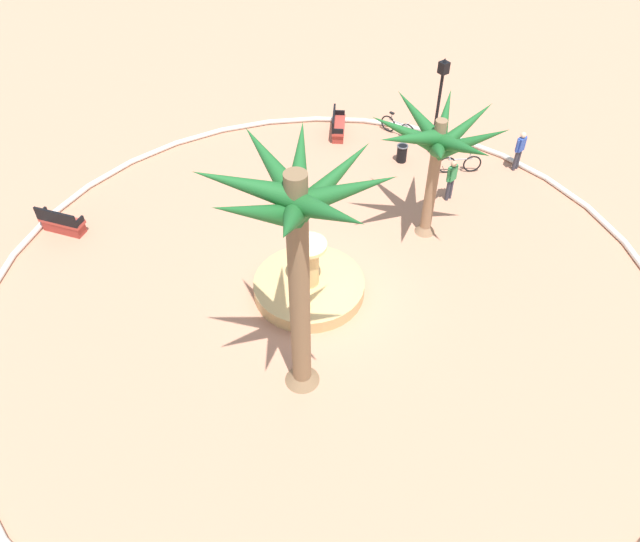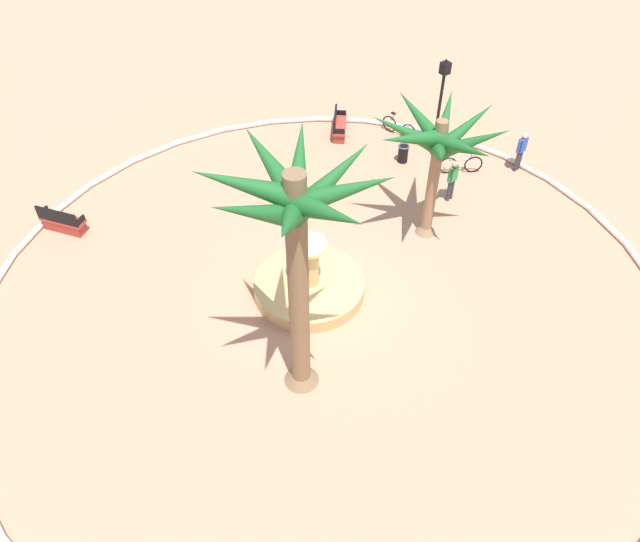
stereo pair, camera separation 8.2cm
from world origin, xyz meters
TOP-DOWN VIEW (x-y plane):
  - ground_plane at (0.00, 0.00)m, footprint 80.00×80.00m
  - plaza_curb at (0.00, 0.00)m, footprint 21.23×21.23m
  - fountain at (0.39, 0.32)m, footprint 3.47×3.47m
  - palm_tree_near_fountain at (0.44, -4.62)m, footprint 4.55×4.48m
  - palm_tree_by_curb at (-2.25, 2.39)m, footprint 4.30×4.05m
  - bench_east at (7.77, 5.60)m, footprint 1.59×1.34m
  - bench_west at (7.30, -5.95)m, footprint 1.55×1.40m
  - lamppost at (4.03, -8.30)m, footprint 0.32×0.32m
  - trash_bin at (4.23, -6.83)m, footprint 0.46×0.46m
  - bicycle_red_frame at (2.35, -8.15)m, footprint 0.94×1.50m
  - bicycle_by_lamppost at (5.80, -7.96)m, footprint 1.69×0.56m
  - person_cyclist_helmet at (1.35, -6.62)m, footprint 0.24×0.53m
  - person_cyclist_photo at (1.21, -10.11)m, footprint 0.23×0.53m

SIDE VIEW (x-z plane):
  - ground_plane at x=0.00m, z-range 0.00..0.00m
  - plaza_curb at x=0.00m, z-range 0.00..0.20m
  - fountain at x=0.39m, z-range -0.71..1.31m
  - bench_east at x=7.77m, z-range -0.15..0.85m
  - bench_west at x=7.30m, z-range -0.15..0.85m
  - bicycle_red_frame at x=2.35m, z-range -0.09..0.86m
  - bicycle_by_lamppost at x=5.80m, z-range -0.09..0.86m
  - trash_bin at x=4.23m, z-range 0.02..0.75m
  - person_cyclist_photo at x=1.21m, z-range 0.10..1.74m
  - person_cyclist_helmet at x=1.35m, z-range 0.10..1.75m
  - lamppost at x=4.03m, z-range 0.34..4.32m
  - palm_tree_near_fountain at x=0.44m, z-range 1.30..5.94m
  - palm_tree_by_curb at x=-2.25m, z-range 1.82..8.95m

